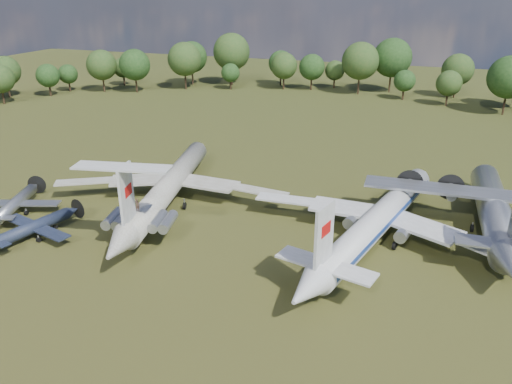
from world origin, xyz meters
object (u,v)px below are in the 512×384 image
(tu104_jet, at_px, (378,224))
(small_prop_northwest, at_px, (16,206))
(small_prop_west, at_px, (33,230))
(person_on_il62, at_px, (137,205))
(il62_airliner, at_px, (170,189))
(an12_transport, at_px, (493,214))

(tu104_jet, xyz_separation_m, small_prop_northwest, (-47.67, -8.42, -1.05))
(tu104_jet, bearing_deg, small_prop_west, -147.42)
(small_prop_west, height_order, person_on_il62, person_on_il62)
(person_on_il62, bearing_deg, small_prop_west, 7.80)
(tu104_jet, xyz_separation_m, person_on_il62, (-27.07, -10.17, 2.91))
(person_on_il62, bearing_deg, il62_airliner, -84.78)
(an12_transport, height_order, person_on_il62, person_on_il62)
(il62_airliner, xyz_separation_m, small_prop_west, (-10.95, -15.14, -1.05))
(an12_transport, height_order, small_prop_west, an12_transport)
(il62_airliner, relative_size, tu104_jet, 1.00)
(small_prop_northwest, bearing_deg, il62_airliner, 11.02)
(an12_transport, relative_size, person_on_il62, 22.98)
(small_prop_northwest, height_order, person_on_il62, person_on_il62)
(an12_transport, xyz_separation_m, person_on_il62, (-40.57, -17.50, 2.75))
(tu104_jet, height_order, person_on_il62, person_on_il62)
(small_prop_northwest, bearing_deg, person_on_il62, -22.98)
(il62_airliner, bearing_deg, small_prop_west, -136.85)
(small_prop_west, bearing_deg, person_on_il62, 28.07)
(il62_airliner, xyz_separation_m, an12_transport, (42.88, 5.55, 0.21))
(tu104_jet, xyz_separation_m, small_prop_west, (-40.34, -13.37, -1.10))
(il62_airliner, distance_m, tu104_jet, 29.44)
(il62_airliner, relative_size, small_prop_northwest, 2.78)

